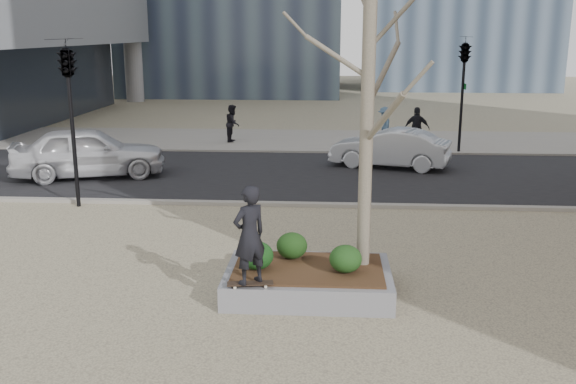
# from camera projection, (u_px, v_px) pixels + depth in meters

# --- Properties ---
(ground) EXTENTS (120.00, 120.00, 0.00)m
(ground) POSITION_uv_depth(u_px,v_px,m) (254.00, 291.00, 11.84)
(ground) COLOR tan
(ground) RESTS_ON ground
(street) EXTENTS (60.00, 8.00, 0.02)m
(street) POSITION_uv_depth(u_px,v_px,m) (289.00, 174.00, 21.52)
(street) COLOR black
(street) RESTS_ON ground
(far_sidewalk) EXTENTS (60.00, 6.00, 0.02)m
(far_sidewalk) POSITION_uv_depth(u_px,v_px,m) (299.00, 140.00, 28.29)
(far_sidewalk) COLOR gray
(far_sidewalk) RESTS_ON ground
(planter) EXTENTS (3.00, 2.00, 0.45)m
(planter) POSITION_uv_depth(u_px,v_px,m) (308.00, 281.00, 11.72)
(planter) COLOR gray
(planter) RESTS_ON ground
(planter_mulch) EXTENTS (2.70, 1.70, 0.04)m
(planter_mulch) POSITION_uv_depth(u_px,v_px,m) (308.00, 269.00, 11.66)
(planter_mulch) COLOR #382314
(planter_mulch) RESTS_ON planter
(sycamore_tree) EXTENTS (2.80, 2.80, 6.60)m
(sycamore_tree) POSITION_uv_depth(u_px,v_px,m) (368.00, 83.00, 11.08)
(sycamore_tree) COLOR gray
(sycamore_tree) RESTS_ON planter_mulch
(shrub_left) EXTENTS (0.60, 0.60, 0.51)m
(shrub_left) POSITION_uv_depth(u_px,v_px,m) (257.00, 255.00, 11.54)
(shrub_left) COLOR black
(shrub_left) RESTS_ON planter_mulch
(shrub_middle) EXTENTS (0.58, 0.58, 0.50)m
(shrub_middle) POSITION_uv_depth(u_px,v_px,m) (292.00, 246.00, 12.09)
(shrub_middle) COLOR #153611
(shrub_middle) RESTS_ON planter_mulch
(shrub_right) EXTENTS (0.58, 0.58, 0.49)m
(shrub_right) POSITION_uv_depth(u_px,v_px,m) (346.00, 259.00, 11.39)
(shrub_right) COLOR #133C16
(shrub_right) RESTS_ON planter_mulch
(skateboard) EXTENTS (0.80, 0.32, 0.08)m
(skateboard) POSITION_uv_depth(u_px,v_px,m) (250.00, 285.00, 10.87)
(skateboard) COLOR black
(skateboard) RESTS_ON planter
(skateboarder) EXTENTS (0.73, 0.71, 1.70)m
(skateboarder) POSITION_uv_depth(u_px,v_px,m) (249.00, 235.00, 10.65)
(skateboarder) COLOR black
(skateboarder) RESTS_ON skateboard
(police_car) EXTENTS (5.22, 3.34, 1.66)m
(police_car) POSITION_uv_depth(u_px,v_px,m) (88.00, 152.00, 20.90)
(police_car) COLOR silver
(police_car) RESTS_ON street
(car_silver) EXTENTS (4.36, 2.54, 1.36)m
(car_silver) POSITION_uv_depth(u_px,v_px,m) (390.00, 148.00, 22.44)
(car_silver) COLOR #A9ACB2
(car_silver) RESTS_ON street
(pedestrian_a) EXTENTS (0.64, 0.80, 1.59)m
(pedestrian_a) POSITION_uv_depth(u_px,v_px,m) (233.00, 123.00, 27.65)
(pedestrian_a) COLOR black
(pedestrian_a) RESTS_ON far_sidewalk
(pedestrian_b) EXTENTS (0.61, 1.04, 1.58)m
(pedestrian_b) POSITION_uv_depth(u_px,v_px,m) (385.00, 126.00, 27.01)
(pedestrian_b) COLOR #405B74
(pedestrian_b) RESTS_ON far_sidewalk
(pedestrian_c) EXTENTS (1.02, 0.45, 1.73)m
(pedestrian_c) POSITION_uv_depth(u_px,v_px,m) (417.00, 129.00, 25.61)
(pedestrian_c) COLOR black
(pedestrian_c) RESTS_ON far_sidewalk
(traffic_light_near) EXTENTS (0.60, 2.48, 4.50)m
(traffic_light_near) POSITION_uv_depth(u_px,v_px,m) (72.00, 125.00, 17.06)
(traffic_light_near) COLOR black
(traffic_light_near) RESTS_ON ground
(traffic_light_far) EXTENTS (0.60, 2.48, 4.50)m
(traffic_light_far) POSITION_uv_depth(u_px,v_px,m) (462.00, 95.00, 25.02)
(traffic_light_far) COLOR black
(traffic_light_far) RESTS_ON ground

